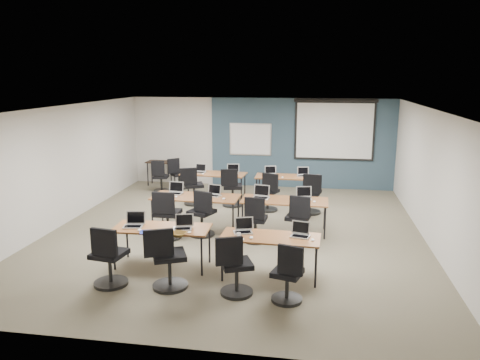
% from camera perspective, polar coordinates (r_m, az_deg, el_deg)
% --- Properties ---
extents(floor, '(8.00, 9.00, 0.02)m').
position_cam_1_polar(floor, '(10.31, -0.60, -6.39)').
color(floor, '#6B6354').
rests_on(floor, ground).
extents(ceiling, '(8.00, 9.00, 0.02)m').
position_cam_1_polar(ceiling, '(9.76, -0.64, 8.76)').
color(ceiling, white).
rests_on(ceiling, ground).
extents(wall_back, '(8.00, 0.04, 2.70)m').
position_cam_1_polar(wall_back, '(14.34, 2.50, 4.58)').
color(wall_back, beige).
rests_on(wall_back, ground).
extents(wall_front, '(8.00, 0.04, 2.70)m').
position_cam_1_polar(wall_front, '(5.73, -8.51, -8.08)').
color(wall_front, beige).
rests_on(wall_front, ground).
extents(wall_left, '(0.04, 9.00, 2.70)m').
position_cam_1_polar(wall_left, '(11.34, -20.97, 1.58)').
color(wall_left, beige).
rests_on(wall_left, ground).
extents(wall_right, '(0.04, 9.00, 2.70)m').
position_cam_1_polar(wall_right, '(10.07, 22.41, 0.15)').
color(wall_right, beige).
rests_on(wall_right, ground).
extents(blue_accent_panel, '(5.50, 0.04, 2.70)m').
position_cam_1_polar(blue_accent_panel, '(14.21, 7.51, 4.41)').
color(blue_accent_panel, '#3D5977').
rests_on(blue_accent_panel, wall_back).
extents(whiteboard, '(1.28, 0.03, 0.98)m').
position_cam_1_polar(whiteboard, '(14.29, 1.27, 4.97)').
color(whiteboard, silver).
rests_on(whiteboard, wall_back).
extents(projector_screen, '(2.40, 0.10, 1.82)m').
position_cam_1_polar(projector_screen, '(14.09, 11.45, 6.40)').
color(projector_screen, black).
rests_on(projector_screen, wall_back).
extents(training_table_front_left, '(1.71, 0.71, 0.73)m').
position_cam_1_polar(training_table_front_left, '(8.46, -9.50, -6.01)').
color(training_table_front_left, brown).
rests_on(training_table_front_left, floor).
extents(training_table_front_right, '(1.66, 0.69, 0.73)m').
position_cam_1_polar(training_table_front_right, '(7.91, 3.70, -7.21)').
color(training_table_front_right, '#A77638').
rests_on(training_table_front_right, floor).
extents(training_table_mid_left, '(1.93, 0.81, 0.73)m').
position_cam_1_polar(training_table_mid_left, '(10.47, -5.42, -2.21)').
color(training_table_mid_left, '#8F6035').
rests_on(training_table_mid_left, floor).
extents(training_table_mid_right, '(1.86, 0.78, 0.73)m').
position_cam_1_polar(training_table_mid_right, '(10.18, 5.45, -2.65)').
color(training_table_mid_right, brown).
rests_on(training_table_mid_right, floor).
extents(training_table_back_left, '(1.76, 0.73, 0.73)m').
position_cam_1_polar(training_table_back_left, '(12.88, -3.23, 0.63)').
color(training_table_back_left, brown).
rests_on(training_table_back_left, floor).
extents(training_table_back_right, '(1.70, 0.71, 0.73)m').
position_cam_1_polar(training_table_back_right, '(12.54, 5.79, 0.25)').
color(training_table_back_right, '#A66C47').
rests_on(training_table_back_right, floor).
extents(laptop_0, '(0.34, 0.29, 0.26)m').
position_cam_1_polar(laptop_0, '(8.58, -12.79, -5.11)').
color(laptop_0, '#AFAFB4').
rests_on(laptop_0, training_table_front_left).
extents(mouse_0, '(0.08, 0.11, 0.04)m').
position_cam_1_polar(mouse_0, '(8.34, -12.15, -5.97)').
color(mouse_0, white).
rests_on(mouse_0, training_table_front_left).
extents(task_chair_0, '(0.56, 0.56, 1.03)m').
position_cam_1_polar(task_chair_0, '(7.95, -15.72, -9.50)').
color(task_chair_0, black).
rests_on(task_chair_0, floor).
extents(laptop_1, '(0.32, 0.27, 0.24)m').
position_cam_1_polar(laptop_1, '(8.30, -6.94, -5.50)').
color(laptop_1, '#B5B5C0').
rests_on(laptop_1, training_table_front_left).
extents(mouse_1, '(0.08, 0.11, 0.03)m').
position_cam_1_polar(mouse_1, '(8.08, -6.20, -6.36)').
color(mouse_1, white).
rests_on(mouse_1, training_table_front_left).
extents(task_chair_1, '(0.61, 0.58, 1.05)m').
position_cam_1_polar(task_chair_1, '(7.67, -8.88, -9.96)').
color(task_chair_1, black).
rests_on(task_chair_1, floor).
extents(laptop_2, '(0.32, 0.27, 0.24)m').
position_cam_1_polar(laptop_2, '(8.07, 0.42, -5.96)').
color(laptop_2, silver).
rests_on(laptop_2, training_table_front_right).
extents(mouse_2, '(0.09, 0.12, 0.04)m').
position_cam_1_polar(mouse_2, '(7.79, 1.38, -7.03)').
color(mouse_2, white).
rests_on(mouse_2, training_table_front_right).
extents(task_chair_2, '(0.55, 0.52, 1.00)m').
position_cam_1_polar(task_chair_2, '(7.38, -0.64, -10.95)').
color(task_chair_2, black).
rests_on(task_chair_2, floor).
extents(laptop_3, '(0.31, 0.26, 0.24)m').
position_cam_1_polar(laptop_3, '(7.94, 7.37, -6.39)').
color(laptop_3, '#ABABB5').
rests_on(laptop_3, training_table_front_right).
extents(mouse_3, '(0.08, 0.10, 0.03)m').
position_cam_1_polar(mouse_3, '(7.78, 8.86, -7.21)').
color(mouse_3, white).
rests_on(mouse_3, training_table_front_right).
extents(task_chair_3, '(0.48, 0.47, 0.96)m').
position_cam_1_polar(task_chair_3, '(7.19, 5.86, -11.82)').
color(task_chair_3, black).
rests_on(task_chair_3, floor).
extents(laptop_4, '(0.34, 0.29, 0.26)m').
position_cam_1_polar(laptop_4, '(10.74, -7.90, -1.30)').
color(laptop_4, '#B1B1BF').
rests_on(laptop_4, training_table_mid_left).
extents(mouse_4, '(0.08, 0.11, 0.03)m').
position_cam_1_polar(mouse_4, '(10.42, -7.80, -2.03)').
color(mouse_4, white).
rests_on(mouse_4, training_table_mid_left).
extents(task_chair_4, '(0.58, 0.58, 1.05)m').
position_cam_1_polar(task_chair_4, '(9.90, -8.92, -4.69)').
color(task_chair_4, black).
rests_on(task_chair_4, floor).
extents(laptop_5, '(0.31, 0.26, 0.24)m').
position_cam_1_polar(laptop_5, '(10.47, -3.22, -1.60)').
color(laptop_5, silver).
rests_on(laptop_5, training_table_mid_left).
extents(mouse_5, '(0.08, 0.11, 0.04)m').
position_cam_1_polar(mouse_5, '(10.17, -2.00, -2.29)').
color(mouse_5, white).
rests_on(mouse_5, training_table_mid_left).
extents(task_chair_5, '(0.57, 0.54, 1.02)m').
position_cam_1_polar(task_chair_5, '(9.99, -4.64, -4.51)').
color(task_chair_5, black).
rests_on(task_chair_5, floor).
extents(laptop_6, '(0.36, 0.30, 0.27)m').
position_cam_1_polar(laptop_6, '(10.29, 2.59, -1.80)').
color(laptop_6, silver).
rests_on(laptop_6, training_table_mid_right).
extents(mouse_6, '(0.07, 0.10, 0.03)m').
position_cam_1_polar(mouse_6, '(10.12, 3.29, -2.39)').
color(mouse_6, white).
rests_on(mouse_6, training_table_mid_right).
extents(task_chair_6, '(0.51, 0.51, 0.99)m').
position_cam_1_polar(task_chair_6, '(9.61, 1.85, -5.28)').
color(task_chair_6, black).
rests_on(task_chair_6, floor).
extents(laptop_7, '(0.34, 0.29, 0.26)m').
position_cam_1_polar(laptop_7, '(10.30, 7.76, -1.91)').
color(laptop_7, '#B0B0BE').
rests_on(laptop_7, training_table_mid_right).
extents(mouse_7, '(0.09, 0.11, 0.04)m').
position_cam_1_polar(mouse_7, '(10.06, 9.05, -2.61)').
color(mouse_7, white).
rests_on(mouse_7, training_table_mid_right).
extents(task_chair_7, '(0.52, 0.52, 1.00)m').
position_cam_1_polar(task_chair_7, '(9.72, 7.11, -5.11)').
color(task_chair_7, black).
rests_on(task_chair_7, floor).
extents(laptop_8, '(0.31, 0.26, 0.24)m').
position_cam_1_polar(laptop_8, '(12.97, -4.88, 1.17)').
color(laptop_8, '#ADADAD').
rests_on(laptop_8, training_table_back_left).
extents(mouse_8, '(0.08, 0.11, 0.03)m').
position_cam_1_polar(mouse_8, '(12.76, -4.51, 0.77)').
color(mouse_8, white).
rests_on(mouse_8, training_table_back_left).
extents(task_chair_8, '(0.57, 0.54, 1.02)m').
position_cam_1_polar(task_chair_8, '(12.41, -5.78, -1.11)').
color(task_chair_8, black).
rests_on(task_chair_8, floor).
extents(laptop_9, '(0.33, 0.28, 0.25)m').
position_cam_1_polar(laptop_9, '(12.81, -0.91, 1.09)').
color(laptop_9, '#ABABAB').
rests_on(laptop_9, training_table_back_left).
extents(mouse_9, '(0.06, 0.09, 0.03)m').
position_cam_1_polar(mouse_9, '(12.56, -0.54, 0.61)').
color(mouse_9, white).
rests_on(mouse_9, training_table_back_left).
extents(task_chair_9, '(0.54, 0.54, 1.02)m').
position_cam_1_polar(task_chair_9, '(12.20, -1.01, -1.29)').
color(task_chair_9, black).
rests_on(task_chair_9, floor).
extents(laptop_10, '(0.31, 0.26, 0.24)m').
position_cam_1_polar(laptop_10, '(12.64, 3.69, 0.88)').
color(laptop_10, '#ACABB9').
rests_on(laptop_10, training_table_back_right).
extents(mouse_10, '(0.06, 0.09, 0.03)m').
position_cam_1_polar(mouse_10, '(12.34, 5.20, 0.34)').
color(mouse_10, white).
rests_on(mouse_10, training_table_back_right).
extents(task_chair_10, '(0.55, 0.52, 1.00)m').
position_cam_1_polar(task_chair_10, '(11.79, 3.46, -1.85)').
color(task_chair_10, black).
rests_on(task_chair_10, floor).
extents(laptop_11, '(0.31, 0.26, 0.24)m').
position_cam_1_polar(laptop_11, '(12.59, 7.67, 0.75)').
color(laptop_11, '#ACACB1').
rests_on(laptop_11, training_table_back_right).
extents(mouse_11, '(0.08, 0.10, 0.03)m').
position_cam_1_polar(mouse_11, '(12.44, 9.46, 0.32)').
color(mouse_11, white).
rests_on(mouse_11, training_table_back_right).
extents(task_chair_11, '(0.56, 0.56, 1.03)m').
position_cam_1_polar(task_chair_11, '(11.68, 8.59, -2.05)').
color(task_chair_11, black).
rests_on(task_chair_11, floor).
extents(blue_mousepad, '(0.32, 0.29, 0.01)m').
position_cam_1_polar(blue_mousepad, '(8.25, -11.21, -6.20)').
color(blue_mousepad, '#1A2CA0').
rests_on(blue_mousepad, training_table_front_left).
extents(snack_bowl, '(0.36, 0.36, 0.08)m').
position_cam_1_polar(snack_bowl, '(7.94, -7.53, -6.53)').
color(snack_bowl, brown).
rests_on(snack_bowl, training_table_front_left).
extents(snack_plate, '(0.25, 0.25, 0.01)m').
position_cam_1_polar(snack_plate, '(7.73, -0.23, -7.22)').
color(snack_plate, white).
rests_on(snack_plate, training_table_front_right).
extents(coffee_cup, '(0.06, 0.06, 0.05)m').
position_cam_1_polar(coffee_cup, '(7.80, -0.17, -6.78)').
color(coffee_cup, silver).
rests_on(coffee_cup, snack_plate).
extents(utility_table, '(0.87, 0.48, 0.75)m').
position_cam_1_polar(utility_table, '(14.72, -9.62, 1.86)').
color(utility_table, black).
rests_on(utility_table, floor).
extents(spare_chair_a, '(0.54, 0.46, 0.95)m').
position_cam_1_polar(spare_chair_a, '(14.18, -7.62, 0.44)').
color(spare_chair_a, black).
rests_on(spare_chair_a, floor).
extents(spare_chair_b, '(0.46, 0.46, 0.95)m').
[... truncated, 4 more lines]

